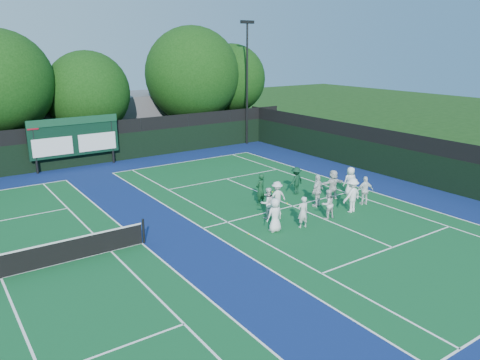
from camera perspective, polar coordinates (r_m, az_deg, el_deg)
ground at (r=24.20m, az=7.98°, el=-3.83°), size 120.00×120.00×0.00m
court_apron at (r=21.66m, az=-5.73°, el=-6.18°), size 34.00×32.00×0.01m
near_court at (r=24.90m, az=6.43°, el=-3.18°), size 11.05×23.85×0.01m
left_court at (r=19.49m, az=-27.12°, el=-10.61°), size 11.05×23.85×0.01m
back_fence at (r=34.68m, az=-17.99°, el=3.95°), size 34.00×0.08×3.00m
divider_fence_right at (r=31.00m, az=19.20°, el=2.46°), size 0.08×32.00×3.00m
scoreboard at (r=33.86m, az=-19.54°, el=4.97°), size 6.00×0.21×3.55m
clubhouse at (r=43.27m, az=-16.16°, el=7.24°), size 18.00×6.00×4.00m
light_pole_right at (r=39.76m, az=0.87°, el=13.37°), size 1.20×0.30×10.12m
tree_b at (r=36.66m, az=-26.99°, el=10.28°), size 7.20×7.20×9.35m
tree_c at (r=38.03m, az=-17.84°, el=9.84°), size 6.33×6.33×7.87m
tree_d at (r=41.52m, az=-5.69°, el=12.41°), size 8.11×8.11×9.84m
tree_e at (r=43.64m, az=-0.95°, el=12.07°), size 6.19×6.19×8.38m
tennis_ball_0 at (r=21.12m, az=1.08°, el=-6.61°), size 0.07×0.07×0.07m
tennis_ball_1 at (r=27.08m, az=3.99°, el=-1.46°), size 0.07×0.07×0.07m
tennis_ball_2 at (r=26.66m, az=13.17°, el=-2.14°), size 0.07×0.07×0.07m
tennis_ball_4 at (r=25.20m, az=5.78°, el=-2.86°), size 0.07×0.07×0.07m
player_front_0 at (r=21.28m, az=4.28°, el=-4.28°), size 0.79×0.53×1.58m
player_front_1 at (r=21.87m, az=7.68°, el=-3.91°), size 0.60×0.44×1.52m
player_front_2 at (r=23.22m, az=10.63°, el=-2.90°), size 0.75×0.60×1.48m
player_front_3 at (r=24.31m, az=13.47°, el=-1.81°), size 1.21×0.76×1.79m
player_front_4 at (r=25.66m, az=15.00°, el=-1.26°), size 0.98×0.71×1.55m
player_back_0 at (r=22.89m, az=3.38°, el=-2.82°), size 0.81×0.67×1.55m
player_back_1 at (r=23.89m, az=4.52°, el=-2.01°), size 1.09×0.74×1.57m
player_back_2 at (r=24.82m, az=9.44°, el=-1.29°), size 1.09×0.70×1.72m
player_back_3 at (r=26.18m, az=11.25°, el=-0.55°), size 1.59×0.73×1.65m
player_back_4 at (r=27.13m, az=13.30°, el=-0.12°), size 0.91×0.73×1.62m
coach_left at (r=24.70m, az=2.51°, el=-1.16°), size 0.71×0.54×1.73m
coach_right at (r=26.72m, az=6.84°, el=-0.09°), size 1.10×0.73×1.58m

